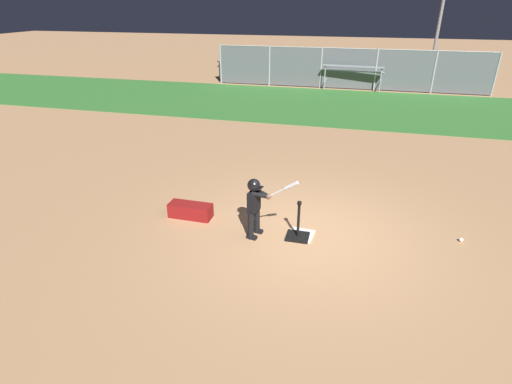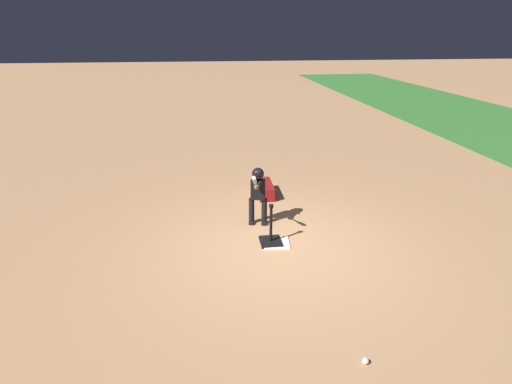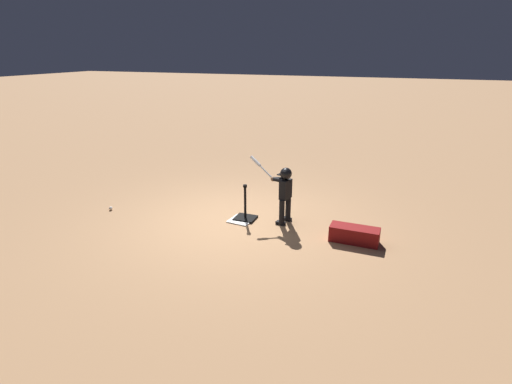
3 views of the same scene
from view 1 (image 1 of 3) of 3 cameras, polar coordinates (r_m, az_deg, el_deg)
The scene contains 10 objects.
ground_plane at distance 7.34m, azimuth 7.46°, elevation -6.03°, with size 90.00×90.00×0.00m, color #AD7F56.
grass_outfield_strip at distance 16.79m, azimuth 12.13°, elevation 11.94°, with size 56.00×6.41×0.02m, color #33702D.
backstop_fence at distance 20.10m, azimuth 13.02°, elevation 16.91°, with size 12.73×0.08×1.89m.
home_plate at distance 7.29m, azimuth 6.44°, elevation -6.08°, with size 0.44×0.44×0.02m, color white.
batting_tee at distance 7.17m, azimuth 6.00°, elevation -5.74°, with size 0.40×0.36×0.72m.
batter_child at distance 6.90m, azimuth -0.05°, elevation -1.27°, with size 0.91×0.39×1.23m.
baseball at distance 7.93m, azimuth 27.25°, elevation -6.08°, with size 0.07×0.07×0.07m, color white.
bleachers_left_center at distance 22.58m, azimuth -0.63°, elevation 17.11°, with size 3.61×1.91×0.99m.
bleachers_right_center at distance 20.71m, azimuth 13.89°, elevation 15.90°, with size 2.93×2.56×1.17m.
equipment_bag at distance 7.88m, azimuth -9.34°, elevation -2.63°, with size 0.84×0.32×0.28m, color maroon.
Camera 1 is at (0.62, -6.23, 3.83)m, focal length 28.00 mm.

